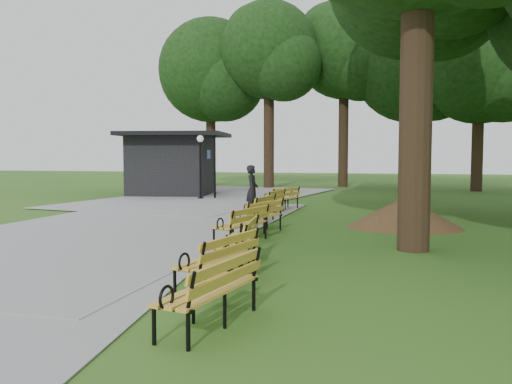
% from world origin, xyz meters
% --- Properties ---
extents(ground, '(100.00, 100.00, 0.00)m').
position_xyz_m(ground, '(0.00, 0.00, 0.00)').
color(ground, '#2B5A19').
rests_on(ground, ground).
extents(path, '(12.00, 38.00, 0.06)m').
position_xyz_m(path, '(-4.00, 3.00, 0.03)').
color(path, '#969699').
rests_on(path, ground).
extents(person, '(0.51, 0.69, 1.72)m').
position_xyz_m(person, '(-1.18, 7.31, 0.86)').
color(person, black).
rests_on(person, ground).
extents(kiosk, '(5.67, 5.09, 3.20)m').
position_xyz_m(kiosk, '(-7.34, 14.82, 1.60)').
color(kiosk, black).
rests_on(kiosk, ground).
extents(lamp_post, '(0.32, 0.32, 2.99)m').
position_xyz_m(lamp_post, '(-4.99, 12.64, 2.16)').
color(lamp_post, black).
rests_on(lamp_post, ground).
extents(dirt_mound, '(2.73, 2.73, 0.88)m').
position_xyz_m(dirt_mound, '(3.91, 4.83, 0.44)').
color(dirt_mound, '#47301C').
rests_on(dirt_mound, ground).
extents(bench_0, '(1.00, 1.99, 0.88)m').
position_xyz_m(bench_0, '(1.29, -4.86, 0.44)').
color(bench_0, gold).
rests_on(bench_0, ground).
extents(bench_1, '(1.07, 2.00, 0.88)m').
position_xyz_m(bench_1, '(0.80, -3.02, 0.44)').
color(bench_1, gold).
rests_on(bench_1, ground).
extents(bench_2, '(0.84, 1.96, 0.88)m').
position_xyz_m(bench_2, '(0.63, -1.19, 0.44)').
color(bench_2, gold).
rests_on(bench_2, ground).
extents(bench_3, '(1.14, 2.00, 0.88)m').
position_xyz_m(bench_3, '(0.06, 1.18, 0.44)').
color(bench_3, gold).
rests_on(bench_3, ground).
extents(bench_4, '(1.27, 2.00, 0.88)m').
position_xyz_m(bench_4, '(0.06, 2.82, 0.44)').
color(bench_4, gold).
rests_on(bench_4, ground).
extents(bench_5, '(0.87, 1.96, 0.88)m').
position_xyz_m(bench_5, '(-0.38, 4.70, 0.44)').
color(bench_5, gold).
rests_on(bench_5, ground).
extents(bench_6, '(0.89, 1.97, 0.88)m').
position_xyz_m(bench_6, '(-0.54, 7.22, 0.44)').
color(bench_6, gold).
rests_on(bench_6, ground).
extents(bench_7, '(1.37, 1.99, 0.88)m').
position_xyz_m(bench_7, '(-0.44, 8.71, 0.44)').
color(bench_7, gold).
rests_on(bench_7, ground).
extents(tree_backdrop, '(37.28, 10.07, 16.35)m').
position_xyz_m(tree_backdrop, '(6.88, 22.94, 8.18)').
color(tree_backdrop, black).
rests_on(tree_backdrop, ground).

